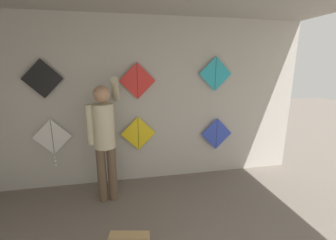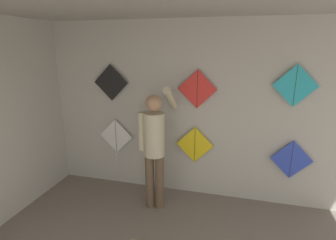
{
  "view_description": "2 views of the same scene",
  "coord_description": "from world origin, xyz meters",
  "px_view_note": "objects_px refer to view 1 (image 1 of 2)",
  "views": [
    {
      "loc": [
        -0.29,
        -0.02,
        2.03
      ],
      "look_at": [
        0.41,
        3.47,
        1.16
      ],
      "focal_mm": 24.0,
      "sensor_mm": 36.0,
      "label": 1
    },
    {
      "loc": [
        0.52,
        -0.2,
        2.4
      ],
      "look_at": [
        -0.44,
        3.47,
        1.33
      ],
      "focal_mm": 28.0,
      "sensor_mm": 36.0,
      "label": 2
    }
  ],
  "objects_px": {
    "shopkeeper": "(104,134)",
    "kite_2": "(217,134)",
    "kite_0": "(53,139)",
    "kite_5": "(215,74)",
    "kite_3": "(42,79)",
    "kite_4": "(137,81)",
    "kite_1": "(138,134)"
  },
  "relations": [
    {
      "from": "shopkeeper",
      "to": "kite_2",
      "type": "distance_m",
      "value": 2.04
    },
    {
      "from": "kite_0",
      "to": "kite_5",
      "type": "bearing_deg",
      "value": 0.02
    },
    {
      "from": "kite_3",
      "to": "kite_4",
      "type": "relative_size",
      "value": 1.0
    },
    {
      "from": "kite_2",
      "to": "kite_0",
      "type": "bearing_deg",
      "value": -179.98
    },
    {
      "from": "kite_2",
      "to": "kite_4",
      "type": "bearing_deg",
      "value": 180.0
    },
    {
      "from": "kite_0",
      "to": "kite_4",
      "type": "bearing_deg",
      "value": 0.04
    },
    {
      "from": "kite_3",
      "to": "shopkeeper",
      "type": "bearing_deg",
      "value": -29.09
    },
    {
      "from": "kite_1",
      "to": "kite_4",
      "type": "xyz_separation_m",
      "value": [
        0.01,
        0.0,
        0.9
      ]
    },
    {
      "from": "kite_3",
      "to": "kite_5",
      "type": "relative_size",
      "value": 1.0
    },
    {
      "from": "kite_1",
      "to": "kite_2",
      "type": "distance_m",
      "value": 1.45
    },
    {
      "from": "shopkeeper",
      "to": "kite_3",
      "type": "bearing_deg",
      "value": 146.16
    },
    {
      "from": "kite_2",
      "to": "kite_3",
      "type": "height_order",
      "value": "kite_3"
    },
    {
      "from": "kite_2",
      "to": "kite_5",
      "type": "xyz_separation_m",
      "value": [
        -0.08,
        0.0,
        1.09
      ]
    },
    {
      "from": "kite_1",
      "to": "kite_3",
      "type": "height_order",
      "value": "kite_3"
    },
    {
      "from": "kite_0",
      "to": "kite_3",
      "type": "bearing_deg",
      "value": 178.55
    },
    {
      "from": "kite_3",
      "to": "kite_0",
      "type": "bearing_deg",
      "value": -1.45
    },
    {
      "from": "shopkeeper",
      "to": "kite_2",
      "type": "xyz_separation_m",
      "value": [
        1.96,
        0.49,
        -0.27
      ]
    },
    {
      "from": "shopkeeper",
      "to": "kite_2",
      "type": "bearing_deg",
      "value": 9.41
    },
    {
      "from": "kite_4",
      "to": "kite_5",
      "type": "xyz_separation_m",
      "value": [
        1.35,
        0.0,
        0.1
      ]
    },
    {
      "from": "shopkeeper",
      "to": "kite_3",
      "type": "xyz_separation_m",
      "value": [
        -0.89,
        0.49,
        0.78
      ]
    },
    {
      "from": "kite_0",
      "to": "kite_3",
      "type": "distance_m",
      "value": 0.96
    },
    {
      "from": "kite_3",
      "to": "kite_4",
      "type": "bearing_deg",
      "value": 0.0
    },
    {
      "from": "kite_2",
      "to": "kite_5",
      "type": "distance_m",
      "value": 1.1
    },
    {
      "from": "kite_0",
      "to": "kite_5",
      "type": "height_order",
      "value": "kite_5"
    },
    {
      "from": "kite_2",
      "to": "kite_5",
      "type": "bearing_deg",
      "value": 180.0
    },
    {
      "from": "kite_5",
      "to": "kite_0",
      "type": "bearing_deg",
      "value": -179.98
    },
    {
      "from": "kite_1",
      "to": "kite_2",
      "type": "bearing_deg",
      "value": 0.0
    },
    {
      "from": "kite_4",
      "to": "kite_2",
      "type": "bearing_deg",
      "value": 0.0
    },
    {
      "from": "shopkeeper",
      "to": "kite_3",
      "type": "distance_m",
      "value": 1.28
    },
    {
      "from": "kite_0",
      "to": "kite_2",
      "type": "relative_size",
      "value": 1.35
    },
    {
      "from": "kite_3",
      "to": "kite_1",
      "type": "bearing_deg",
      "value": 0.0
    },
    {
      "from": "shopkeeper",
      "to": "kite_0",
      "type": "bearing_deg",
      "value": 145.24
    }
  ]
}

